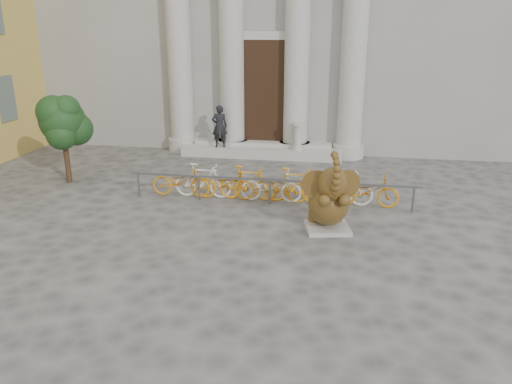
% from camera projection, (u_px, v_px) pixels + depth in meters
% --- Properties ---
extents(ground, '(80.00, 80.00, 0.00)m').
position_uv_depth(ground, '(188.00, 269.00, 10.09)').
color(ground, '#474442').
rests_on(ground, ground).
extents(entrance_steps, '(6.00, 1.20, 0.36)m').
position_uv_depth(entrance_steps, '(262.00, 151.00, 18.82)').
color(entrance_steps, '#A8A59E').
rests_on(entrance_steps, ground).
extents(elephant_statue, '(1.33, 1.59, 2.04)m').
position_uv_depth(elephant_statue, '(329.00, 201.00, 11.77)').
color(elephant_statue, '#A8A59E').
rests_on(elephant_statue, ground).
extents(bike_rack, '(8.00, 0.53, 1.00)m').
position_uv_depth(bike_rack, '(271.00, 184.00, 13.85)').
color(bike_rack, slate).
rests_on(bike_rack, ground).
extents(tree, '(1.57, 1.44, 2.73)m').
position_uv_depth(tree, '(63.00, 122.00, 15.12)').
color(tree, '#332114').
rests_on(tree, ground).
extents(pedestrian, '(0.65, 0.52, 1.57)m').
position_uv_depth(pedestrian, '(220.00, 126.00, 18.46)').
color(pedestrian, black).
rests_on(pedestrian, entrance_steps).
extents(balustrade_post, '(0.41, 0.41, 0.99)m').
position_uv_depth(balustrade_post, '(298.00, 138.00, 18.11)').
color(balustrade_post, '#A8A59E').
rests_on(balustrade_post, entrance_steps).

